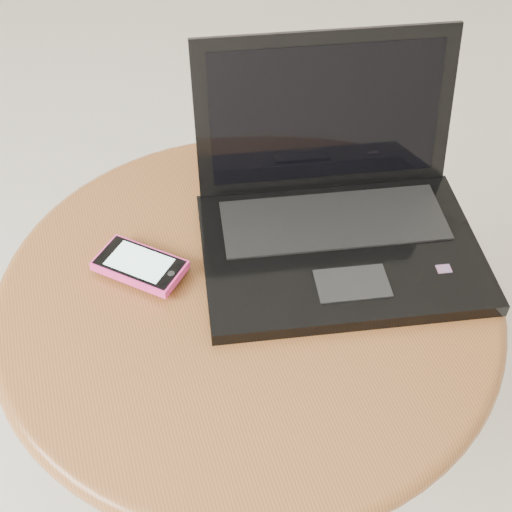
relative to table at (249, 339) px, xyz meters
name	(u,v)px	position (x,y,z in m)	size (l,w,h in m)	color
table	(249,339)	(0.00, 0.00, 0.00)	(0.67, 0.67, 0.53)	#5C2513
laptop	(336,211)	(0.14, 0.06, 0.16)	(0.42, 0.37, 0.24)	black
phone_black	(146,265)	(-0.12, 0.07, 0.12)	(0.11, 0.11, 0.01)	black
phone_pink	(140,265)	(-0.13, 0.06, 0.13)	(0.13, 0.13, 0.01)	#F8348D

